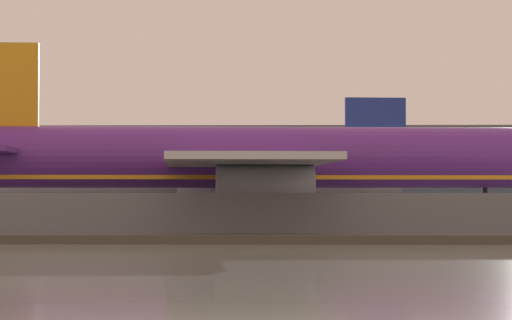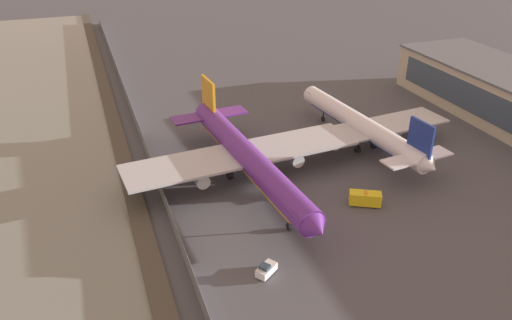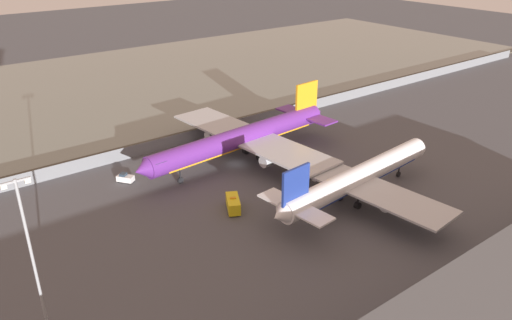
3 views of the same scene
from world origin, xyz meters
The scene contains 7 objects.
ground_plane centered at (0.00, 0.00, 0.00)m, with size 500.00×500.00×0.00m, color #4C4C51.
shoreline_seawall centered at (0.00, -20.50, 0.25)m, with size 320.00×3.00×0.50m.
perimeter_fence centered at (0.00, -16.00, 1.38)m, with size 280.00×0.10×2.75m.
cargo_jet_purple centered at (-2.90, -0.69, 5.11)m, with size 49.79×43.33×13.41m.
passenger_jet_white centered at (-8.47, 25.74, 4.52)m, with size 42.87×37.26×11.86m.
baggage_tug centered at (21.69, -6.21, 0.81)m, with size 3.17×3.53×1.80m.
ops_van centered at (11.17, 15.39, 1.28)m, with size 4.30×5.58×2.48m.
Camera 2 is at (70.52, -25.23, 45.35)m, focal length 35.00 mm.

